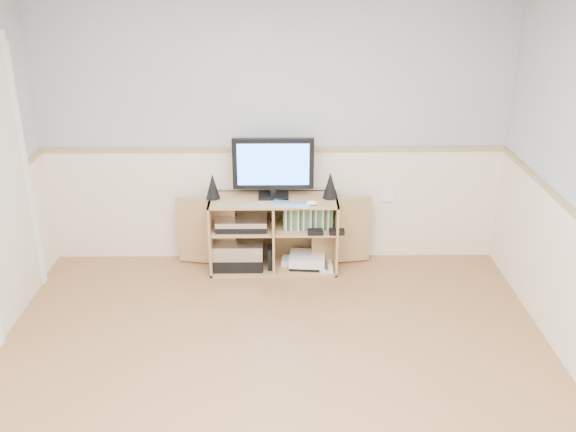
# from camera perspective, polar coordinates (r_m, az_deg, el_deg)

# --- Properties ---
(room) EXTENTS (4.04, 4.54, 2.54)m
(room) POSITION_cam_1_polar(r_m,az_deg,el_deg) (3.49, -2.54, -1.21)
(room) COLOR tan
(room) RESTS_ON ground
(media_cabinet) EXTENTS (1.71, 0.41, 0.65)m
(media_cabinet) POSITION_cam_1_polar(r_m,az_deg,el_deg) (5.62, -1.27, -1.30)
(media_cabinet) COLOR tan
(media_cabinet) RESTS_ON floor
(monitor) EXTENTS (0.68, 0.18, 0.52)m
(monitor) POSITION_cam_1_polar(r_m,az_deg,el_deg) (5.40, -1.33, 4.50)
(monitor) COLOR black
(monitor) RESTS_ON media_cabinet
(speaker_left) EXTENTS (0.12, 0.12, 0.22)m
(speaker_left) POSITION_cam_1_polar(r_m,az_deg,el_deg) (5.46, -6.71, 2.64)
(speaker_left) COLOR black
(speaker_left) RESTS_ON media_cabinet
(speaker_right) EXTENTS (0.13, 0.13, 0.23)m
(speaker_right) POSITION_cam_1_polar(r_m,az_deg,el_deg) (5.45, 3.78, 2.76)
(speaker_right) COLOR black
(speaker_right) RESTS_ON media_cabinet
(keyboard) EXTENTS (0.34, 0.20, 0.01)m
(keyboard) POSITION_cam_1_polar(r_m,az_deg,el_deg) (5.32, 0.26, 1.05)
(keyboard) COLOR silver
(keyboard) RESTS_ON media_cabinet
(mouse) EXTENTS (0.11, 0.08, 0.04)m
(mouse) POSITION_cam_1_polar(r_m,az_deg,el_deg) (5.32, 2.13, 1.17)
(mouse) COLOR white
(mouse) RESTS_ON media_cabinet
(av_components) EXTENTS (0.52, 0.32, 0.47)m
(av_components) POSITION_cam_1_polar(r_m,az_deg,el_deg) (5.64, -4.29, -2.58)
(av_components) COLOR black
(av_components) RESTS_ON media_cabinet
(game_consoles) EXTENTS (0.45, 0.30, 0.11)m
(game_consoles) POSITION_cam_1_polar(r_m,az_deg,el_deg) (5.68, 1.61, -3.95)
(game_consoles) COLOR white
(game_consoles) RESTS_ON media_cabinet
(game_cases) EXTENTS (0.42, 0.13, 0.19)m
(game_cases) POSITION_cam_1_polar(r_m,az_deg,el_deg) (5.50, 1.77, -0.13)
(game_cases) COLOR #3F8C3F
(game_cases) RESTS_ON media_cabinet
(wall_outlet) EXTENTS (0.12, 0.03, 0.12)m
(wall_outlet) POSITION_cam_1_polar(r_m,az_deg,el_deg) (5.75, 8.81, 1.88)
(wall_outlet) COLOR white
(wall_outlet) RESTS_ON wall_back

